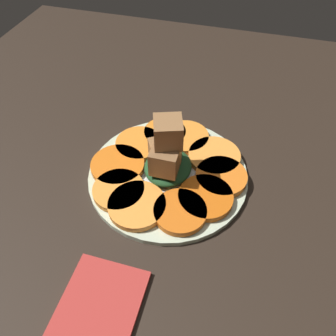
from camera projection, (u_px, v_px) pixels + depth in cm
name	position (u px, v px, depth cm)	size (l,w,h in cm)	color
table_slab	(168.00, 179.00, 59.68)	(120.00, 120.00, 2.00)	black
plate	(168.00, 174.00, 58.54)	(28.22, 28.22, 1.05)	beige
carrot_slice_0	(186.00, 137.00, 63.24)	(8.71, 8.71, 1.16)	orange
carrot_slice_1	(165.00, 133.00, 64.02)	(8.17, 8.17, 1.16)	orange
carrot_slice_2	(139.00, 144.00, 62.00)	(8.84, 8.84, 1.16)	orange
carrot_slice_3	(118.00, 165.00, 58.36)	(9.56, 9.56, 1.16)	orange
carrot_slice_4	(119.00, 190.00, 54.63)	(8.67, 8.67, 1.16)	orange
carrot_slice_5	(137.00, 205.00, 52.60)	(9.40, 9.40, 1.16)	orange
carrot_slice_6	(180.00, 212.00, 51.78)	(8.52, 8.52, 1.16)	orange
carrot_slice_7	(205.00, 197.00, 53.66)	(9.08, 9.08, 1.16)	#D45E12
carrot_slice_8	(221.00, 177.00, 56.60)	(8.93, 8.93, 1.16)	orange
carrot_slice_9	(214.00, 156.00, 59.84)	(9.49, 9.49, 1.16)	orange
center_pile	(167.00, 156.00, 54.68)	(9.13, 8.21, 11.63)	#1E4723
fork	(139.00, 165.00, 58.88)	(18.41, 5.45, 0.40)	silver
napkin	(91.00, 326.00, 41.70)	(17.51, 10.50, 0.80)	#B2332D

